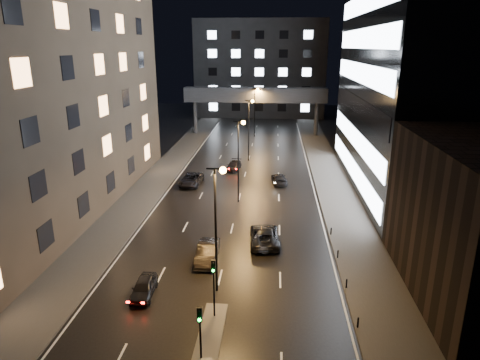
{
  "coord_description": "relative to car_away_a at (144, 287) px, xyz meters",
  "views": [
    {
      "loc": [
        4.22,
        -21.3,
        18.48
      ],
      "look_at": [
        0.49,
        24.42,
        4.0
      ],
      "focal_mm": 32.0,
      "sensor_mm": 36.0,
      "label": 1
    }
  ],
  "objects": [
    {
      "name": "streetlight_mid_b",
      "position": [
        5.67,
        41.12,
        5.83
      ],
      "size": [
        1.45,
        0.5,
        10.15
      ],
      "color": "black",
      "rests_on": "ground"
    },
    {
      "name": "building_far",
      "position": [
        5.51,
        91.12,
        11.83
      ],
      "size": [
        34.0,
        14.0,
        25.0
      ],
      "primitive_type": "cube",
      "color": "#333335",
      "rests_on": "ground"
    },
    {
      "name": "car_toward_a",
      "position": [
        9.03,
        9.82,
        0.15
      ],
      "size": [
        3.1,
        6.08,
        1.64
      ],
      "primitive_type": "imported",
      "rotation": [
        0.0,
        0.0,
        3.2
      ],
      "color": "black",
      "rests_on": "ground"
    },
    {
      "name": "bollard_row",
      "position": [
        15.71,
        -0.38,
        -0.22
      ],
      "size": [
        0.12,
        25.12,
        0.9
      ],
      "color": "black",
      "rests_on": "ground"
    },
    {
      "name": "car_away_b",
      "position": [
        4.01,
        5.9,
        0.14
      ],
      "size": [
        1.72,
        4.91,
        1.62
      ],
      "primitive_type": "imported",
      "rotation": [
        0.0,
        0.0,
        -0.0
      ],
      "color": "black",
      "rests_on": "ground"
    },
    {
      "name": "car_toward_b",
      "position": [
        10.55,
        29.1,
        0.0
      ],
      "size": [
        2.42,
        4.85,
        1.35
      ],
      "primitive_type": "imported",
      "rotation": [
        0.0,
        0.0,
        3.26
      ],
      "color": "black",
      "rests_on": "ground"
    },
    {
      "name": "car_away_d",
      "position": [
        3.57,
        35.38,
        -0.02
      ],
      "size": [
        2.34,
        4.68,
        1.31
      ],
      "primitive_type": "imported",
      "rotation": [
        0.0,
        0.0,
        -0.12
      ],
      "color": "black",
      "rests_on": "ground"
    },
    {
      "name": "streetlight_near",
      "position": [
        5.67,
        1.12,
        5.83
      ],
      "size": [
        1.45,
        0.5,
        10.15
      ],
      "color": "black",
      "rests_on": "ground"
    },
    {
      "name": "sidewalk_right",
      "position": [
        18.01,
        28.12,
        -0.6
      ],
      "size": [
        5.0,
        110.0,
        0.15
      ],
      "primitive_type": "cube",
      "color": "#383533",
      "rests_on": "ground"
    },
    {
      "name": "traffic_signal_far",
      "position": [
        5.81,
        -7.89,
        2.42
      ],
      "size": [
        0.28,
        0.34,
        4.4
      ],
      "color": "black",
      "rests_on": "median_island"
    },
    {
      "name": "car_away_a",
      "position": [
        0.0,
        0.0,
        0.0
      ],
      "size": [
        1.78,
        4.02,
        1.34
      ],
      "primitive_type": "imported",
      "rotation": [
        0.0,
        0.0,
        0.05
      ],
      "color": "black",
      "rests_on": "ground"
    },
    {
      "name": "median_island",
      "position": [
        5.81,
        -4.88,
        -0.6
      ],
      "size": [
        1.6,
        8.0,
        0.15
      ],
      "primitive_type": "cube",
      "color": "#383533",
      "rests_on": "ground"
    },
    {
      "name": "skybridge",
      "position": [
        5.51,
        63.12,
        7.67
      ],
      "size": [
        30.0,
        3.0,
        10.0
      ],
      "color": "#333335",
      "rests_on": "ground"
    },
    {
      "name": "streetlight_far",
      "position": [
        5.67,
        61.12,
        5.83
      ],
      "size": [
        1.45,
        0.5,
        10.15
      ],
      "color": "black",
      "rests_on": "ground"
    },
    {
      "name": "traffic_signal_near",
      "position": [
        5.81,
        -2.39,
        2.42
      ],
      "size": [
        0.28,
        0.34,
        4.4
      ],
      "color": "black",
      "rests_on": "median_island"
    },
    {
      "name": "ground",
      "position": [
        5.51,
        33.12,
        -0.67
      ],
      "size": [
        160.0,
        160.0,
        0.0
      ],
      "primitive_type": "plane",
      "color": "black",
      "rests_on": "ground"
    },
    {
      "name": "streetlight_mid_a",
      "position": [
        5.67,
        21.12,
        5.83
      ],
      "size": [
        1.45,
        0.5,
        10.15
      ],
      "color": "black",
      "rests_on": "ground"
    },
    {
      "name": "building_left",
      "position": [
        -16.99,
        17.12,
        19.33
      ],
      "size": [
        15.0,
        48.0,
        40.0
      ],
      "primitive_type": "cube",
      "color": "#2D2319",
      "rests_on": "ground"
    },
    {
      "name": "building_right_glass",
      "position": [
        30.51,
        29.12,
        21.83
      ],
      "size": [
        20.0,
        36.0,
        45.0
      ],
      "primitive_type": "cube",
      "color": "black",
      "rests_on": "ground"
    },
    {
      "name": "car_away_c",
      "position": [
        -1.58,
        27.44,
        0.1
      ],
      "size": [
        2.88,
        5.7,
        1.55
      ],
      "primitive_type": "imported",
      "rotation": [
        0.0,
        0.0,
        -0.06
      ],
      "color": "black",
      "rests_on": "ground"
    },
    {
      "name": "sidewalk_left",
      "position": [
        -6.99,
        28.12,
        -0.6
      ],
      "size": [
        5.0,
        110.0,
        0.15
      ],
      "primitive_type": "cube",
      "color": "#383533",
      "rests_on": "ground"
    }
  ]
}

